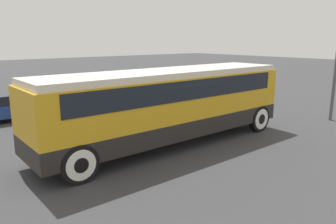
% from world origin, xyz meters
% --- Properties ---
extents(ground_plane, '(120.00, 120.00, 0.00)m').
position_xyz_m(ground_plane, '(0.00, 0.00, 0.00)').
color(ground_plane, '#38383A').
extents(tour_bus, '(10.62, 2.53, 2.92)m').
position_xyz_m(tour_bus, '(0.10, 0.00, 1.78)').
color(tour_bus, black).
rests_on(tour_bus, ground_plane).
extents(parked_car_near, '(4.57, 1.82, 1.34)m').
position_xyz_m(parked_car_near, '(-3.18, 8.25, 0.68)').
color(parked_car_near, navy).
rests_on(parked_car_near, ground_plane).
extents(parked_car_mid, '(4.61, 1.88, 1.33)m').
position_xyz_m(parked_car_mid, '(2.25, 7.41, 0.67)').
color(parked_car_mid, silver).
rests_on(parked_car_mid, ground_plane).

